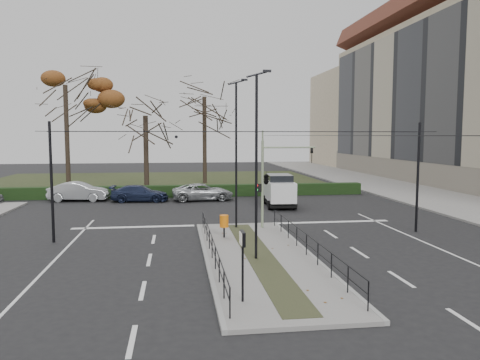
% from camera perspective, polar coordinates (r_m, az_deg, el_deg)
% --- Properties ---
extents(ground, '(140.00, 140.00, 0.00)m').
position_cam_1_polar(ground, '(22.82, 1.27, -7.98)').
color(ground, black).
rests_on(ground, ground).
extents(median_island, '(4.40, 15.00, 0.14)m').
position_cam_1_polar(median_island, '(20.42, 2.39, -9.41)').
color(median_island, slate).
rests_on(median_island, ground).
extents(sidewalk_east, '(8.00, 90.00, 0.14)m').
position_cam_1_polar(sidewalk_east, '(49.18, 18.19, -0.92)').
color(sidewalk_east, slate).
rests_on(sidewalk_east, ground).
extents(park, '(38.00, 26.00, 0.10)m').
position_cam_1_polar(park, '(54.23, -10.39, -0.19)').
color(park, black).
rests_on(park, ground).
extents(hedge, '(38.00, 1.00, 1.00)m').
position_cam_1_polar(hedge, '(40.88, -11.24, -1.39)').
color(hedge, black).
rests_on(hedge, ground).
extents(apartment_block, '(13.09, 52.10, 21.64)m').
position_cam_1_polar(apartment_block, '(55.87, 26.99, 10.10)').
color(apartment_block, tan).
rests_on(apartment_block, ground).
extents(median_railing, '(4.14, 13.24, 0.92)m').
position_cam_1_polar(median_railing, '(20.11, 2.45, -6.98)').
color(median_railing, black).
rests_on(median_railing, median_island).
extents(catenary, '(20.00, 34.00, 6.00)m').
position_cam_1_polar(catenary, '(23.87, 0.67, 0.93)').
color(catenary, black).
rests_on(catenary, ground).
extents(traffic_light, '(3.31, 1.87, 4.87)m').
position_cam_1_polar(traffic_light, '(26.11, 3.37, 0.33)').
color(traffic_light, gray).
rests_on(traffic_light, median_island).
extents(litter_bin, '(0.45, 0.45, 1.14)m').
position_cam_1_polar(litter_bin, '(23.79, -1.95, -5.08)').
color(litter_bin, black).
rests_on(litter_bin, median_island).
extents(info_panel, '(0.13, 0.58, 2.22)m').
position_cam_1_polar(info_panel, '(14.58, 0.30, -8.11)').
color(info_panel, black).
rests_on(info_panel, median_island).
extents(streetlamp_median_near, '(0.65, 0.13, 7.82)m').
position_cam_1_polar(streetlamp_median_near, '(19.29, 2.05, 1.92)').
color(streetlamp_median_near, black).
rests_on(streetlamp_median_near, median_island).
extents(streetlamp_median_far, '(0.69, 0.14, 8.25)m').
position_cam_1_polar(streetlamp_median_far, '(25.96, -0.43, 3.32)').
color(streetlamp_median_far, black).
rests_on(streetlamp_median_far, median_island).
extents(parked_car_second, '(4.81, 2.04, 1.54)m').
position_cam_1_polar(parked_car_second, '(40.05, -19.07, -1.34)').
color(parked_car_second, '#9FA2A6').
rests_on(parked_car_second, ground).
extents(parked_car_third, '(4.68, 2.14, 1.33)m').
position_cam_1_polar(parked_car_third, '(38.41, -12.13, -1.60)').
color(parked_car_third, '#1B233F').
rests_on(parked_car_third, ground).
extents(parked_car_fourth, '(5.13, 2.64, 1.38)m').
position_cam_1_polar(parked_car_fourth, '(38.34, -4.55, -1.47)').
color(parked_car_fourth, '#9FA2A6').
rests_on(parked_car_fourth, ground).
extents(white_van, '(2.31, 4.60, 2.40)m').
position_cam_1_polar(white_van, '(35.00, 4.83, -1.21)').
color(white_van, silver).
rests_on(white_van, ground).
extents(rust_tree, '(8.28, 8.28, 13.14)m').
position_cam_1_polar(rust_tree, '(48.30, -20.54, 10.79)').
color(rust_tree, black).
rests_on(rust_tree, park).
extents(bare_tree_center, '(6.85, 6.85, 12.46)m').
position_cam_1_polar(bare_tree_center, '(51.45, -4.37, 9.33)').
color(bare_tree_center, black).
rests_on(bare_tree_center, park).
extents(bare_tree_near, '(5.62, 5.62, 9.24)m').
position_cam_1_polar(bare_tree_near, '(42.78, -11.45, 7.00)').
color(bare_tree_near, black).
rests_on(bare_tree_near, park).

